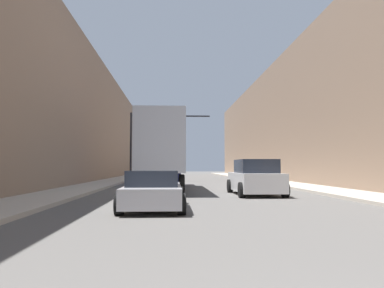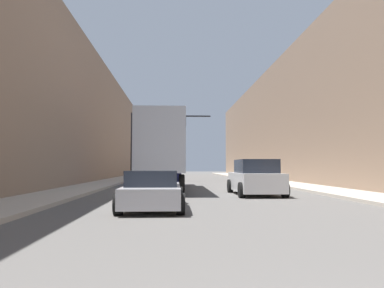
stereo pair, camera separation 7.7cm
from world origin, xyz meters
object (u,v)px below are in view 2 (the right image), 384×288
Objects in this scene: semi_truck at (163,151)px; traffic_signal_gantry at (151,133)px; suv_car at (255,178)px; sedan_car at (153,190)px.

traffic_signal_gantry is (-1.51, 12.55, 2.21)m from semi_truck.
sedan_car is at bearing -129.24° from suv_car.
traffic_signal_gantry is (-6.19, 17.15, 3.74)m from suv_car.
suv_car is (4.69, -4.60, -1.53)m from semi_truck.
semi_truck is 6.74m from suv_car.
sedan_car is at bearing -86.29° from traffic_signal_gantry.
suv_car is at bearing 50.76° from sedan_car.
traffic_signal_gantry is at bearing 96.86° from semi_truck.
semi_truck is 2.64× the size of suv_car.
traffic_signal_gantry reaches higher than sedan_car.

